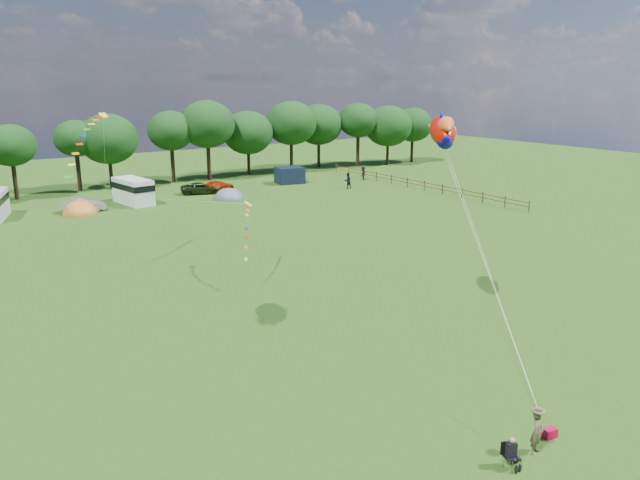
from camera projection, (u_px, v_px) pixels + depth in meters
ground_plane at (412, 353)px, 30.42m from camera, size 180.00×180.00×0.00m
tree_line at (139, 134)px, 75.71m from camera, size 102.98×10.98×10.27m
fence at (416, 183)px, 75.25m from camera, size 0.12×33.12×1.20m
car_b at (83, 205)px, 62.41m from camera, size 4.12×2.14×1.39m
car_c at (218, 186)px, 73.47m from camera, size 4.60×3.17×1.27m
car_d at (201, 188)px, 72.11m from camera, size 5.14×3.41×1.29m
campervan_c at (133, 190)px, 66.23m from camera, size 3.09×5.75×2.68m
tent_orange at (80, 214)px, 61.50m from camera, size 3.33×3.64×2.60m
tent_greyblue at (229, 199)px, 69.09m from camera, size 3.24×3.54×2.41m
awning_navy at (290, 175)px, 79.16m from camera, size 3.70×3.20×2.05m
kite_flyer at (537, 432)px, 22.17m from camera, size 0.70×0.59×1.64m
camp_chair at (511, 449)px, 21.35m from camera, size 0.61×0.62×1.18m
kite_bag at (550, 433)px, 23.28m from camera, size 0.56×0.42×0.36m
fish_kite at (443, 131)px, 32.82m from camera, size 3.10×3.79×2.10m
streamer_kite_b at (89, 134)px, 41.77m from camera, size 4.24×4.52×3.78m
streamer_kite_c at (247, 221)px, 41.46m from camera, size 3.07×4.91×2.77m
walker_a at (348, 181)px, 75.36m from camera, size 0.96×0.61×1.93m
walker_b at (363, 173)px, 81.60m from camera, size 1.26×1.08×1.78m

